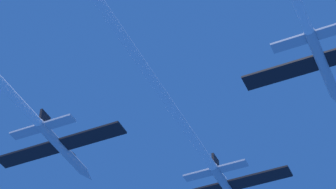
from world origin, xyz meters
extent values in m
cylinder|color=#B2BAC6|center=(-0.68, -0.41, -0.56)|extent=(1.34, 12.20, 1.34)
cube|color=black|center=(4.63, -1.02, -0.56)|extent=(9.28, 2.68, 0.29)
cube|color=black|center=(-0.68, -5.29, 1.09)|extent=(0.35, 2.20, 1.95)
cube|color=#B2BAC6|center=(-3.44, -5.54, -0.56)|extent=(4.17, 1.61, 0.29)
cube|color=#B2BAC6|center=(2.08, -5.54, -0.56)|extent=(4.17, 1.61, 0.29)
cylinder|color=white|center=(-0.68, -35.78, -0.56)|extent=(1.21, 58.53, 1.21)
cylinder|color=#B2BAC6|center=(-18.70, -18.83, 0.02)|extent=(1.34, 12.20, 1.34)
cone|color=#B2BAC6|center=(-18.70, -11.39, 0.02)|extent=(1.32, 2.68, 1.32)
ellipsoid|color=black|center=(-18.70, -16.15, 0.59)|extent=(0.94, 2.44, 0.67)
cube|color=black|center=(-24.01, -19.44, 0.02)|extent=(9.28, 2.68, 0.29)
cube|color=black|center=(-13.39, -19.44, 0.02)|extent=(9.28, 2.68, 0.29)
cube|color=black|center=(-18.70, -23.71, 1.67)|extent=(0.35, 2.20, 1.95)
cube|color=#B2BAC6|center=(-21.46, -23.96, 0.02)|extent=(4.17, 1.61, 0.29)
cube|color=#B2BAC6|center=(-15.94, -23.96, 0.02)|extent=(4.17, 1.61, 0.29)
cylinder|color=#B2BAC6|center=(19.31, -20.24, 0.02)|extent=(1.34, 12.20, 1.34)
ellipsoid|color=black|center=(19.31, -17.56, 0.60)|extent=(0.94, 2.44, 0.67)
cube|color=black|center=(14.00, -20.85, 0.02)|extent=(9.28, 2.68, 0.29)
cube|color=black|center=(19.31, -25.12, 1.67)|extent=(0.35, 2.20, 1.95)
cube|color=#B2BAC6|center=(16.55, -25.37, 0.02)|extent=(4.17, 1.61, 0.29)
cube|color=#B2BAC6|center=(22.07, -25.37, 0.02)|extent=(4.17, 1.61, 0.29)
camera|label=1|loc=(27.49, -84.46, -59.97)|focal=74.93mm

